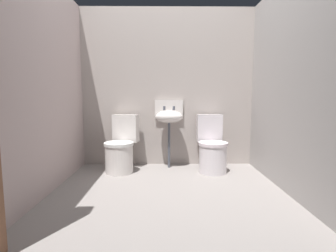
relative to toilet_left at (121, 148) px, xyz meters
name	(u,v)px	position (x,y,z in m)	size (l,w,h in m)	color
ground_plane	(168,198)	(0.65, -0.88, -0.36)	(2.95, 2.87, 0.08)	gray
wall_back	(167,88)	(0.65, 0.40, 0.85)	(2.95, 0.10, 2.34)	#A79C95
wall_left	(42,84)	(-0.68, -0.78, 0.85)	(0.10, 2.67, 2.34)	#AE9A97
wall_right	(293,84)	(1.97, -0.78, 0.85)	(0.10, 2.67, 2.34)	#A49F9C
toilet_left	(121,148)	(0.00, 0.00, 0.00)	(0.48, 0.65, 0.78)	silver
toilet_right	(212,148)	(1.27, 0.00, 0.00)	(0.41, 0.60, 0.78)	silver
sink	(169,116)	(0.67, 0.19, 0.43)	(0.42, 0.35, 0.99)	#484C57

